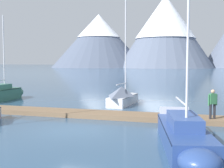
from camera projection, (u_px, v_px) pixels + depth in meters
The scene contains 8 objects.
ground_plane at pixel (73, 130), 15.52m from camera, with size 700.00×700.00×0.00m, color #2D4C6B.
mountain_west_summit at pixel (99, 40), 197.73m from camera, with size 62.44×62.44×35.08m.
mountain_central_massif at pixel (165, 29), 183.90m from camera, with size 59.51×59.51×44.63m.
dock at pixel (101, 115), 19.26m from camera, with size 28.04×3.83×0.30m.
sailboat_nearest_berth at pixel (3, 93), 27.79m from camera, with size 1.96×5.79×7.90m.
sailboat_mid_dock_port at pixel (124, 96), 24.94m from camera, with size 1.62×5.79×9.06m.
sailboat_mid_dock_starboard at pixel (185, 136), 11.99m from camera, with size 3.32×7.07×8.15m.
person_on_dock at pixel (213, 102), 16.95m from camera, with size 0.50×0.40×1.69m.
Camera 1 is at (7.15, -13.68, 3.55)m, focal length 47.75 mm.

